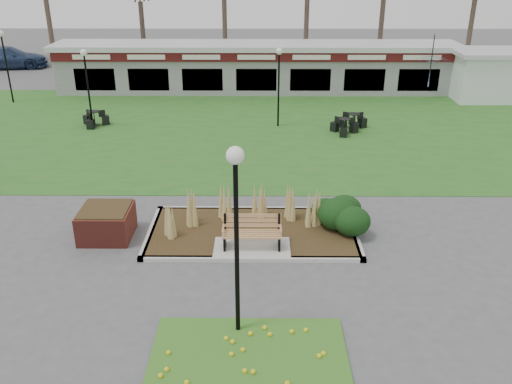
{
  "coord_description": "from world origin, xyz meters",
  "views": [
    {
      "loc": [
        0.22,
        -13.49,
        7.93
      ],
      "look_at": [
        0.1,
        2.0,
        1.05
      ],
      "focal_mm": 38.0,
      "sensor_mm": 36.0,
      "label": 1
    }
  ],
  "objects_px": {
    "car_blue": "(9,58)",
    "bistro_set_d": "(353,124)",
    "patio_umbrella": "(430,71)",
    "car_black": "(148,58)",
    "park_bench": "(252,231)",
    "service_hut": "(489,74)",
    "bistro_set_b": "(95,121)",
    "food_pavilion": "(257,67)",
    "lamp_post_near_left": "(236,203)",
    "lamp_post_mid_right": "(279,70)",
    "brick_planter": "(106,222)",
    "lamp_post_mid_left": "(86,72)",
    "lamp_post_far_left": "(4,51)",
    "bistro_set_c": "(344,128)"
  },
  "relations": [
    {
      "from": "patio_umbrella",
      "to": "park_bench",
      "type": "bearing_deg",
      "value": -119.53
    },
    {
      "from": "bistro_set_b",
      "to": "food_pavilion",
      "type": "bearing_deg",
      "value": 43.35
    },
    {
      "from": "lamp_post_mid_left",
      "to": "patio_umbrella",
      "type": "relative_size",
      "value": 1.44
    },
    {
      "from": "lamp_post_near_left",
      "to": "bistro_set_c",
      "type": "relative_size",
      "value": 3.33
    },
    {
      "from": "patio_umbrella",
      "to": "car_black",
      "type": "distance_m",
      "value": 20.28
    },
    {
      "from": "park_bench",
      "to": "brick_planter",
      "type": "bearing_deg",
      "value": 170.31
    },
    {
      "from": "park_bench",
      "to": "service_hut",
      "type": "bearing_deg",
      "value": 52.75
    },
    {
      "from": "lamp_post_near_left",
      "to": "car_blue",
      "type": "height_order",
      "value": "lamp_post_near_left"
    },
    {
      "from": "service_hut",
      "to": "bistro_set_c",
      "type": "xyz_separation_m",
      "value": [
        -9.28,
        -6.74,
        -1.19
      ]
    },
    {
      "from": "lamp_post_mid_left",
      "to": "lamp_post_far_left",
      "type": "bearing_deg",
      "value": 140.36
    },
    {
      "from": "park_bench",
      "to": "lamp_post_mid_left",
      "type": "bearing_deg",
      "value": 124.14
    },
    {
      "from": "lamp_post_mid_left",
      "to": "bistro_set_b",
      "type": "height_order",
      "value": "lamp_post_mid_left"
    },
    {
      "from": "car_black",
      "to": "car_blue",
      "type": "bearing_deg",
      "value": 86.39
    },
    {
      "from": "park_bench",
      "to": "bistro_set_b",
      "type": "xyz_separation_m",
      "value": [
        -7.99,
        12.17,
        -0.33
      ]
    },
    {
      "from": "car_blue",
      "to": "bistro_set_d",
      "type": "bearing_deg",
      "value": -133.11
    },
    {
      "from": "patio_umbrella",
      "to": "car_blue",
      "type": "distance_m",
      "value": 29.87
    },
    {
      "from": "car_blue",
      "to": "lamp_post_far_left",
      "type": "bearing_deg",
      "value": -166.38
    },
    {
      "from": "brick_planter",
      "to": "service_hut",
      "type": "xyz_separation_m",
      "value": [
        17.9,
        17.0,
        0.97
      ]
    },
    {
      "from": "bistro_set_c",
      "to": "service_hut",
      "type": "bearing_deg",
      "value": 35.99
    },
    {
      "from": "food_pavilion",
      "to": "lamp_post_mid_right",
      "type": "distance_m",
      "value": 7.71
    },
    {
      "from": "lamp_post_mid_left",
      "to": "brick_planter",
      "type": "bearing_deg",
      "value": -72.01
    },
    {
      "from": "lamp_post_mid_right",
      "to": "car_blue",
      "type": "bearing_deg",
      "value": 143.3
    },
    {
      "from": "brick_planter",
      "to": "lamp_post_far_left",
      "type": "height_order",
      "value": "lamp_post_far_left"
    },
    {
      "from": "lamp_post_mid_right",
      "to": "bistro_set_d",
      "type": "relative_size",
      "value": 2.69
    },
    {
      "from": "lamp_post_near_left",
      "to": "car_black",
      "type": "distance_m",
      "value": 31.59
    },
    {
      "from": "service_hut",
      "to": "car_black",
      "type": "relative_size",
      "value": 0.97
    },
    {
      "from": "service_hut",
      "to": "lamp_post_far_left",
      "type": "height_order",
      "value": "lamp_post_far_left"
    },
    {
      "from": "lamp_post_mid_left",
      "to": "lamp_post_far_left",
      "type": "height_order",
      "value": "lamp_post_far_left"
    },
    {
      "from": "park_bench",
      "to": "lamp_post_mid_right",
      "type": "relative_size",
      "value": 0.45
    },
    {
      "from": "lamp_post_mid_left",
      "to": "service_hut",
      "type": "bearing_deg",
      "value": 15.59
    },
    {
      "from": "food_pavilion",
      "to": "lamp_post_mid_right",
      "type": "height_order",
      "value": "lamp_post_mid_right"
    },
    {
      "from": "car_blue",
      "to": "food_pavilion",
      "type": "bearing_deg",
      "value": -121.11
    },
    {
      "from": "lamp_post_near_left",
      "to": "patio_umbrella",
      "type": "xyz_separation_m",
      "value": [
        10.32,
        21.5,
        -1.62
      ]
    },
    {
      "from": "lamp_post_near_left",
      "to": "car_blue",
      "type": "relative_size",
      "value": 0.82
    },
    {
      "from": "service_hut",
      "to": "bistro_set_d",
      "type": "xyz_separation_m",
      "value": [
        -8.73,
        -6.0,
        -1.18
      ]
    },
    {
      "from": "service_hut",
      "to": "brick_planter",
      "type": "bearing_deg",
      "value": -136.48
    },
    {
      "from": "park_bench",
      "to": "lamp_post_mid_left",
      "type": "height_order",
      "value": "lamp_post_mid_left"
    },
    {
      "from": "food_pavilion",
      "to": "service_hut",
      "type": "distance_m",
      "value": 13.64
    },
    {
      "from": "brick_planter",
      "to": "food_pavilion",
      "type": "distance_m",
      "value": 19.49
    },
    {
      "from": "brick_planter",
      "to": "car_blue",
      "type": "height_order",
      "value": "car_blue"
    },
    {
      "from": "lamp_post_near_left",
      "to": "lamp_post_far_left",
      "type": "distance_m",
      "value": 24.68
    },
    {
      "from": "car_blue",
      "to": "lamp_post_mid_right",
      "type": "bearing_deg",
      "value": -136.9
    },
    {
      "from": "food_pavilion",
      "to": "bistro_set_b",
      "type": "relative_size",
      "value": 17.99
    },
    {
      "from": "lamp_post_near_left",
      "to": "bistro_set_d",
      "type": "relative_size",
      "value": 3.14
    },
    {
      "from": "lamp_post_near_left",
      "to": "lamp_post_far_left",
      "type": "relative_size",
      "value": 1.11
    },
    {
      "from": "food_pavilion",
      "to": "lamp_post_mid_left",
      "type": "distance_m",
      "value": 11.34
    },
    {
      "from": "car_black",
      "to": "lamp_post_near_left",
      "type": "bearing_deg",
      "value": -169.21
    },
    {
      "from": "brick_planter",
      "to": "lamp_post_mid_left",
      "type": "distance_m",
      "value": 11.8
    },
    {
      "from": "park_bench",
      "to": "brick_planter",
      "type": "xyz_separation_m",
      "value": [
        -4.4,
        0.75,
        -0.11
      ]
    },
    {
      "from": "service_hut",
      "to": "lamp_post_mid_right",
      "type": "relative_size",
      "value": 1.15
    }
  ]
}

